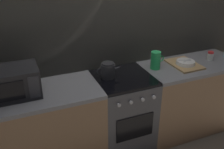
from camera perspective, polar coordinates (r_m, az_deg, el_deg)
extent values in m
plane|color=#6B6054|center=(3.24, 2.24, -14.88)|extent=(8.00, 8.00, 0.00)
cube|color=#B2AD9E|center=(2.89, -0.05, 7.51)|extent=(3.60, 0.05, 2.40)
cube|color=silver|center=(2.88, 0.12, 7.38)|extent=(3.58, 0.01, 2.39)
cube|color=#997251|center=(2.79, -15.10, -12.36)|extent=(1.20, 0.60, 0.86)
cube|color=gray|center=(2.54, -16.26, -4.34)|extent=(1.20, 0.60, 0.04)
cube|color=#4C4C51|center=(2.97, 2.38, -8.53)|extent=(0.60, 0.60, 0.87)
cube|color=black|center=(2.74, 2.55, -0.76)|extent=(0.59, 0.59, 0.03)
cube|color=black|center=(2.74, 5.11, -11.58)|extent=(0.42, 0.01, 0.28)
cylinder|color=#B7B7BC|center=(2.47, 1.56, -6.77)|extent=(0.04, 0.02, 0.04)
cylinder|color=#B7B7BC|center=(2.52, 4.23, -6.15)|extent=(0.04, 0.02, 0.04)
cylinder|color=#B7B7BC|center=(2.57, 6.79, -5.55)|extent=(0.04, 0.02, 0.04)
cylinder|color=#B7B7BC|center=(2.63, 9.24, -4.95)|extent=(0.04, 0.02, 0.04)
cube|color=#997251|center=(3.40, 16.36, -4.96)|extent=(1.20, 0.60, 0.86)
cube|color=gray|center=(3.20, 17.35, 1.98)|extent=(1.20, 0.60, 0.04)
cube|color=black|center=(2.50, -21.04, -1.60)|extent=(0.46, 0.34, 0.27)
cube|color=black|center=(2.34, -22.11, -3.65)|extent=(0.28, 0.01, 0.17)
cube|color=#333338|center=(2.34, -16.78, -2.73)|extent=(0.09, 0.01, 0.21)
cylinder|color=#262628|center=(2.68, -0.89, 0.80)|extent=(0.15, 0.15, 0.15)
cylinder|color=#262628|center=(2.65, -0.91, 2.43)|extent=(0.13, 0.13, 0.02)
cone|color=#262628|center=(2.72, 1.26, 1.47)|extent=(0.10, 0.04, 0.05)
torus|color=#262628|center=(2.65, -2.60, 0.65)|extent=(0.08, 0.01, 0.08)
cylinder|color=green|center=(2.92, 9.60, 3.11)|extent=(0.11, 0.11, 0.20)
torus|color=green|center=(2.95, 10.73, 3.47)|extent=(0.08, 0.01, 0.08)
cube|color=tan|center=(3.12, 15.65, 2.20)|extent=(0.30, 0.40, 0.02)
cylinder|color=white|center=(3.10, 15.91, 2.35)|extent=(0.22, 0.22, 0.01)
cylinder|color=white|center=(3.09, 15.94, 2.58)|extent=(0.21, 0.21, 0.01)
cylinder|color=white|center=(3.09, 15.97, 2.82)|extent=(0.21, 0.21, 0.01)
cylinder|color=silver|center=(3.10, 16.29, 3.06)|extent=(0.16, 0.07, 0.01)
cube|color=silver|center=(3.08, 15.59, 3.03)|extent=(0.16, 0.09, 0.00)
cylinder|color=silver|center=(3.36, 20.86, 3.74)|extent=(0.08, 0.08, 0.08)
cylinder|color=red|center=(3.34, 21.00, 4.57)|extent=(0.07, 0.07, 0.02)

